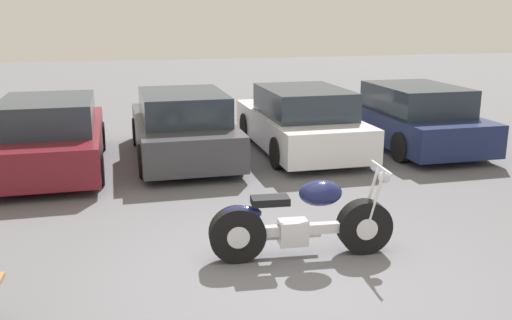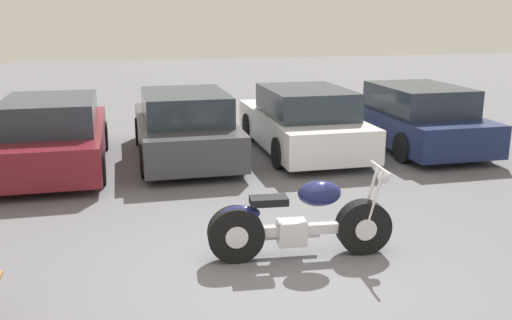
% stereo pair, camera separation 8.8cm
% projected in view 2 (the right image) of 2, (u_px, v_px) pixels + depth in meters
% --- Properties ---
extents(ground_plane, '(60.00, 60.00, 0.00)m').
position_uv_depth(ground_plane, '(288.00, 275.00, 6.40)').
color(ground_plane, slate).
extents(motorcycle, '(2.24, 0.64, 1.09)m').
position_uv_depth(motorcycle, '(300.00, 222.00, 6.78)').
color(motorcycle, black).
rests_on(motorcycle, ground_plane).
extents(parked_car_maroon, '(1.88, 4.24, 1.36)m').
position_uv_depth(parked_car_maroon, '(53.00, 136.00, 10.59)').
color(parked_car_maroon, maroon).
rests_on(parked_car_maroon, ground_plane).
extents(parked_car_dark_grey, '(1.88, 4.24, 1.36)m').
position_uv_depth(parked_car_dark_grey, '(185.00, 127.00, 11.41)').
color(parked_car_dark_grey, '#3D3D42').
rests_on(parked_car_dark_grey, ground_plane).
extents(parked_car_white, '(1.88, 4.24, 1.36)m').
position_uv_depth(parked_car_white, '(303.00, 122.00, 11.95)').
color(parked_car_white, white).
rests_on(parked_car_white, ground_plane).
extents(parked_car_navy, '(1.88, 4.24, 1.36)m').
position_uv_depth(parked_car_navy, '(413.00, 118.00, 12.37)').
color(parked_car_navy, '#19234C').
rests_on(parked_car_navy, ground_plane).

